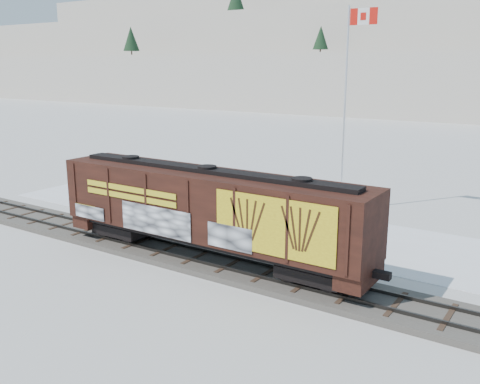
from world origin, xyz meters
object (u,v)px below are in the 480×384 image
Objects in this scene: car_white at (319,224)px; car_silver at (198,198)px; car_dark at (334,232)px; hopper_railcar at (208,208)px; flagpole at (345,137)px.

car_silver is at bearing 103.46° from car_white.
car_white is 1.54m from car_dark.
hopper_railcar is 3.79× the size of car_dark.
car_white reaches higher than car_dark.
car_silver is at bearing -146.09° from flagpole.
hopper_railcar is 4.07× the size of car_white.
car_silver is 1.14× the size of car_dark.
car_silver is 10.45m from car_dark.
car_silver is 1.22× the size of car_white.
car_white is at bearing -79.73° from flagpole.
flagpole is 10.53m from car_silver.
hopper_railcar reaches higher than car_dark.
hopper_railcar is 7.70m from car_dark.
car_dark is at bearing -70.65° from flagpole.
car_silver is at bearing 130.82° from hopper_railcar.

